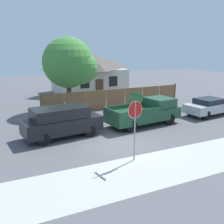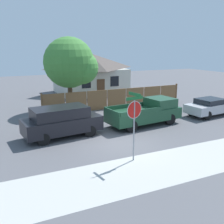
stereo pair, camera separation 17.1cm
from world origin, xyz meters
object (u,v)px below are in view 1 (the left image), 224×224
orange_pickup (146,112)px  stop_sign (135,115)px  house (88,73)px  red_suv (62,121)px  oak_tree (71,64)px  parked_sedan (210,106)px

orange_pickup → stop_sign: 6.35m
house → red_suv: house is taller
oak_tree → red_suv: size_ratio=1.28×
orange_pickup → stop_sign: stop_sign is taller
house → oak_tree: oak_tree is taller
house → oak_tree: bearing=-119.7°
red_suv → orange_pickup: size_ratio=0.88×
red_suv → orange_pickup: (6.07, 0.03, -0.11)m
red_suv → parked_sedan: size_ratio=1.07×
orange_pickup → stop_sign: size_ratio=1.65×
house → stop_sign: house is taller
house → stop_sign: size_ratio=2.38×
parked_sedan → stop_sign: stop_sign is taller
house → parked_sedan: size_ratio=1.75×
orange_pickup → oak_tree: bearing=113.2°
stop_sign → oak_tree: bearing=79.3°
stop_sign → orange_pickup: bearing=43.1°
orange_pickup → parked_sedan: (6.01, -0.03, -0.15)m
oak_tree → orange_pickup: size_ratio=1.13×
parked_sedan → red_suv: bearing=174.3°
red_suv → parked_sedan: (12.08, -0.00, -0.26)m
oak_tree → orange_pickup: bearing=-61.1°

